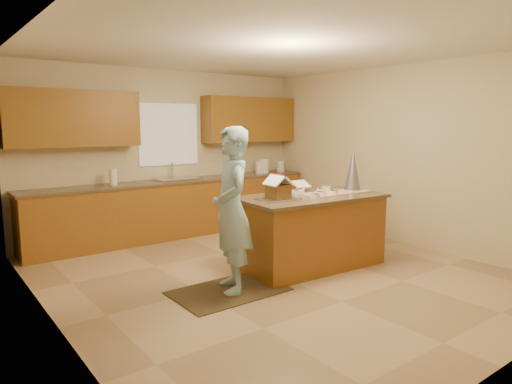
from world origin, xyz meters
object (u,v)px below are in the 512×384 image
boy (232,210)px  gingerbread_house (278,189)px  island_base (310,232)px  tinsel_tree (353,170)px

boy → gingerbread_house: (0.75, 0.12, 0.15)m
island_base → tinsel_tree: tinsel_tree is taller
island_base → gingerbread_house: 0.83m
tinsel_tree → island_base: bearing=179.9°
tinsel_tree → boy: boy is taller
tinsel_tree → boy: bearing=-176.4°
island_base → gingerbread_house: gingerbread_house is taller
island_base → gingerbread_house: bearing=-174.8°
island_base → gingerbread_house: (-0.55, -0.01, 0.61)m
tinsel_tree → boy: size_ratio=0.31×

